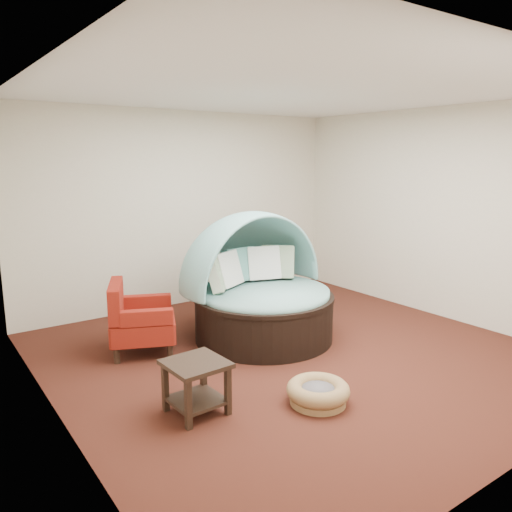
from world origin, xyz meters
TOP-DOWN VIEW (x-y plane):
  - floor at (0.00, 0.00)m, footprint 5.00×5.00m
  - wall_back at (0.00, 2.50)m, footprint 5.00×0.00m
  - wall_left at (-2.50, 0.00)m, footprint 0.00×5.00m
  - wall_right at (2.50, 0.00)m, footprint 0.00×5.00m
  - ceiling at (0.00, 0.00)m, footprint 5.00×5.00m
  - canopy_daybed at (0.00, 0.69)m, footprint 1.85×1.76m
  - pet_basket at (-0.57, -1.01)m, footprint 0.74×0.74m
  - red_armchair at (-1.39, 1.04)m, footprint 0.91×0.91m
  - side_table at (-1.52, -0.53)m, footprint 0.50×0.50m

SIDE VIEW (x-z plane):
  - floor at x=0.00m, z-range 0.00..0.00m
  - pet_basket at x=-0.57m, z-range 0.00..0.20m
  - side_table at x=-1.52m, z-range 0.07..0.53m
  - red_armchair at x=-1.39m, z-range -0.03..0.78m
  - canopy_daybed at x=0.00m, z-range -0.06..1.46m
  - wall_back at x=0.00m, z-range -1.10..3.90m
  - wall_left at x=-2.50m, z-range -1.10..3.90m
  - wall_right at x=2.50m, z-range -1.10..3.90m
  - ceiling at x=0.00m, z-range 2.80..2.80m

